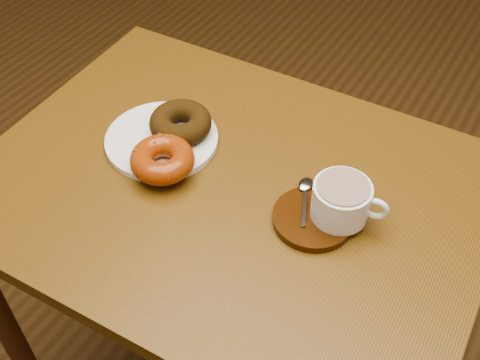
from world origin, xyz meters
The scene contains 7 objects.
cafe_table centered at (-0.23, 0.25, 0.70)m, with size 0.92×0.70×0.84m.
donut_plate centered at (-0.40, 0.27, 0.84)m, with size 0.21×0.21×0.01m, color white.
donut_cinnamon centered at (-0.38, 0.30, 0.87)m, with size 0.12×0.12×0.04m, color #38240B.
donut_caramel centered at (-0.35, 0.21, 0.87)m, with size 0.14×0.14×0.04m.
saucer centered at (-0.07, 0.25, 0.84)m, with size 0.13×0.13×0.01m, color #361A07.
coffee_cup centered at (-0.03, 0.27, 0.88)m, with size 0.13×0.10×0.07m.
teaspoon centered at (-0.11, 0.29, 0.85)m, with size 0.05×0.11×0.01m.
Camera 1 is at (0.16, -0.37, 1.61)m, focal length 45.00 mm.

